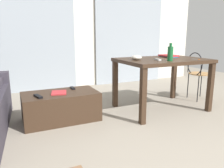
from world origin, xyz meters
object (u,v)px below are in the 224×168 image
Objects in this scene: wire_chair at (198,70)px; tv_remote_on_table at (158,59)px; bowl at (136,57)px; tv_remote_secondary at (73,88)px; craft_table at (162,66)px; scissors at (197,59)px; coffee_table at (61,106)px; book_stack at (169,56)px; magazine at (59,93)px; tv_remote_primary at (38,96)px; bottle_near at (170,53)px.

wire_chair is 1.18m from tv_remote_on_table.
tv_remote_secondary is at bearing 159.68° from bowl.
scissors reaches higher than craft_table.
tv_remote_secondary is at bearing 35.68° from coffee_table.
coffee_table is 7.96× the size of scissors.
tv_remote_on_table is at bearing -144.36° from book_stack.
bowl reaches higher than wire_chair.
magazine reaches higher than coffee_table.
tv_remote_primary is (-2.72, -0.08, -0.14)m from wire_chair.
tv_remote_on_table reaches higher than coffee_table.
bottle_near is 1.07× the size of magazine.
wire_chair is (0.91, 0.16, -0.15)m from craft_table.
craft_table is 1.52× the size of wire_chair.
magazine is (-1.34, 0.32, -0.41)m from tv_remote_on_table.
scissors is 1.86m from tv_remote_secondary.
tv_remote_on_table is 1.68m from tv_remote_primary.
craft_table is at bearing -16.25° from tv_remote_primary.
book_stack is 1.84m from magazine.
tv_remote_on_table reaches higher than magazine.
bottle_near is 0.80× the size of book_stack.
scissors reaches higher than magazine.
bowl is at bearing 139.41° from bottle_near.
craft_table is at bearing 143.76° from scissors.
scissors is at bearing -73.46° from book_stack.
craft_table is at bearing -7.00° from coffee_table.
magazine is at bearing 179.80° from wire_chair.
book_stack is (0.70, 0.16, -0.02)m from bowl.
coffee_table is 1.65m from bottle_near.
craft_table is 9.04× the size of tv_remote_secondary.
craft_table is 0.28m from tv_remote_on_table.
tv_remote_primary is at bearing 177.66° from craft_table.
scissors is (0.49, -0.01, -0.10)m from bottle_near.
tv_remote_secondary is (-1.71, 0.63, -0.40)m from scissors.
tv_remote_secondary is (0.21, 0.15, 0.20)m from coffee_table.
coffee_table is 1.49m from tv_remote_on_table.
tv_remote_secondary is at bearing 13.49° from tv_remote_primary.
bottle_near is at bearing -36.89° from tv_remote_on_table.
tv_remote_primary is 0.29m from magazine.
wire_chair is 0.73m from scissors.
tv_remote_primary is 1.27× the size of tv_remote_secondary.
coffee_table is at bearing 179.73° from book_stack.
tv_remote_primary is at bearing 168.21° from bottle_near.
craft_table is 8.48× the size of bowl.
bottle_near is 0.19m from tv_remote_on_table.
tv_remote_primary is (-2.21, 0.37, -0.39)m from scissors.
wire_chair is at bearing -1.85° from book_stack.
tv_remote_secondary is (-2.22, 0.18, -0.14)m from wire_chair.
coffee_table is at bearing 57.55° from magazine.
tv_remote_primary is 0.80× the size of magazine.
bowl is at bearing -16.32° from tv_remote_primary.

